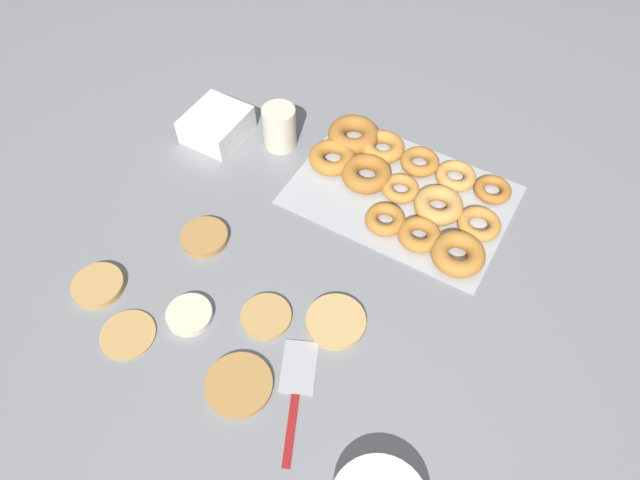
{
  "coord_description": "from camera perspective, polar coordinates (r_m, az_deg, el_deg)",
  "views": [
    {
      "loc": [
        -0.41,
        0.47,
        0.93
      ],
      "look_at": [
        -0.07,
        -0.09,
        0.04
      ],
      "focal_mm": 32.0,
      "sensor_mm": 36.0,
      "label": 1
    }
  ],
  "objects": [
    {
      "name": "pancake_0",
      "position": [
        1.08,
        -12.93,
        -7.3
      ],
      "size": [
        0.09,
        0.09,
        0.01
      ],
      "primitive_type": "cylinder",
      "color": "beige",
      "rests_on": "ground_plane"
    },
    {
      "name": "pancake_3",
      "position": [
        1.06,
        -5.42,
        -7.6
      ],
      "size": [
        0.09,
        0.09,
        0.01
      ],
      "primitive_type": "cylinder",
      "color": "tan",
      "rests_on": "ground_plane"
    },
    {
      "name": "paper_cup",
      "position": [
        1.31,
        -4.08,
        11.18
      ],
      "size": [
        0.08,
        0.08,
        0.1
      ],
      "color": "beige",
      "rests_on": "ground_plane"
    },
    {
      "name": "ground_plane",
      "position": [
        1.12,
        -5.68,
        -2.9
      ],
      "size": [
        3.0,
        3.0,
        0.0
      ],
      "primitive_type": "plane",
      "color": "gray"
    },
    {
      "name": "spatula",
      "position": [
        1.01,
        -2.29,
        -13.81
      ],
      "size": [
        0.13,
        0.22,
        0.01
      ],
      "rotation": [
        0.0,
        0.0,
        5.14
      ],
      "color": "maroon",
      "rests_on": "ground_plane"
    },
    {
      "name": "pancake_6",
      "position": [
        1.1,
        -18.69,
        -8.89
      ],
      "size": [
        0.1,
        0.1,
        0.01
      ],
      "primitive_type": "cylinder",
      "color": "tan",
      "rests_on": "ground_plane"
    },
    {
      "name": "donut_tray",
      "position": [
        1.24,
        8.17,
        5.43
      ],
      "size": [
        0.46,
        0.31,
        0.04
      ],
      "color": "#ADAFB5",
      "rests_on": "ground_plane"
    },
    {
      "name": "pancake_2",
      "position": [
        1.01,
        -8.11,
        -14.13
      ],
      "size": [
        0.12,
        0.12,
        0.01
      ],
      "primitive_type": "cylinder",
      "color": "#B27F42",
      "rests_on": "ground_plane"
    },
    {
      "name": "pancake_4",
      "position": [
        1.16,
        -21.32,
        -4.26
      ],
      "size": [
        0.1,
        0.1,
        0.02
      ],
      "primitive_type": "cylinder",
      "color": "tan",
      "rests_on": "ground_plane"
    },
    {
      "name": "pancake_5",
      "position": [
        1.05,
        1.59,
        -8.14
      ],
      "size": [
        0.11,
        0.11,
        0.01
      ],
      "primitive_type": "cylinder",
      "color": "tan",
      "rests_on": "ground_plane"
    },
    {
      "name": "container_stack",
      "position": [
        1.36,
        -10.31,
        11.28
      ],
      "size": [
        0.12,
        0.14,
        0.06
      ],
      "color": "white",
      "rests_on": "ground_plane"
    },
    {
      "name": "pancake_1",
      "position": [
        1.17,
        -11.49,
        0.28
      ],
      "size": [
        0.1,
        0.1,
        0.02
      ],
      "primitive_type": "cylinder",
      "color": "#B27F42",
      "rests_on": "ground_plane"
    }
  ]
}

